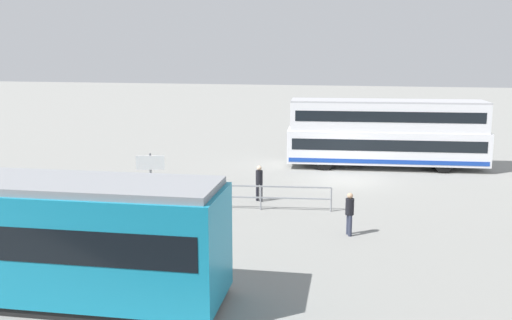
# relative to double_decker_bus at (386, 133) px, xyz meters

# --- Properties ---
(ground_plane) EXTENTS (160.00, 160.00, 0.00)m
(ground_plane) POSITION_rel_double_decker_bus_xyz_m (2.12, 3.68, -2.03)
(ground_plane) COLOR gray
(double_decker_bus) EXTENTS (11.55, 3.50, 3.97)m
(double_decker_bus) POSITION_rel_double_decker_bus_xyz_m (0.00, 0.00, 0.00)
(double_decker_bus) COLOR white
(double_decker_bus) RESTS_ON ground
(pedestrian_near_railing) EXTENTS (0.44, 0.44, 1.66)m
(pedestrian_near_railing) POSITION_rel_double_decker_bus_xyz_m (5.74, 8.84, -1.08)
(pedestrian_near_railing) COLOR black
(pedestrian_near_railing) RESTS_ON ground
(pedestrian_crossing) EXTENTS (0.42, 0.42, 1.63)m
(pedestrian_crossing) POSITION_rel_double_decker_bus_xyz_m (1.48, 12.95, -1.10)
(pedestrian_crossing) COLOR #33384C
(pedestrian_crossing) RESTS_ON ground
(pedestrian_railing) EXTENTS (6.08, 0.75, 1.08)m
(pedestrian_railing) POSITION_rel_double_decker_bus_xyz_m (5.39, 10.25, -1.30)
(pedestrian_railing) COLOR gray
(pedestrian_railing) RESTS_ON ground
(info_sign) EXTENTS (1.22, 0.42, 2.28)m
(info_sign) POSITION_rel_double_decker_bus_xyz_m (10.47, 10.12, -0.43)
(info_sign) COLOR slate
(info_sign) RESTS_ON ground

